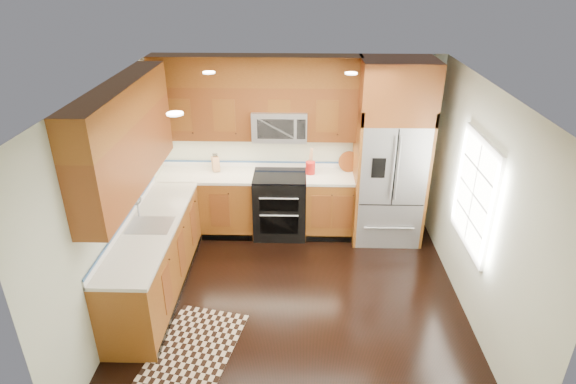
{
  "coord_description": "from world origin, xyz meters",
  "views": [
    {
      "loc": [
        0.04,
        -4.63,
        3.75
      ],
      "look_at": [
        -0.1,
        0.6,
        1.2
      ],
      "focal_mm": 30.0,
      "sensor_mm": 36.0,
      "label": 1
    }
  ],
  "objects_px": {
    "refrigerator": "(391,154)",
    "knife_block": "(216,164)",
    "range": "(280,205)",
    "utensil_crock": "(310,165)",
    "rug": "(193,352)"
  },
  "relations": [
    {
      "from": "range",
      "to": "rug",
      "type": "xyz_separation_m",
      "value": [
        -0.82,
        -2.5,
        -0.46
      ]
    },
    {
      "from": "knife_block",
      "to": "range",
      "type": "bearing_deg",
      "value": -9.54
    },
    {
      "from": "range",
      "to": "rug",
      "type": "bearing_deg",
      "value": -108.19
    },
    {
      "from": "range",
      "to": "utensil_crock",
      "type": "distance_m",
      "value": 0.75
    },
    {
      "from": "range",
      "to": "refrigerator",
      "type": "relative_size",
      "value": 0.36
    },
    {
      "from": "range",
      "to": "knife_block",
      "type": "xyz_separation_m",
      "value": [
        -0.94,
        0.16,
        0.58
      ]
    },
    {
      "from": "rug",
      "to": "knife_block",
      "type": "xyz_separation_m",
      "value": [
        -0.12,
        2.66,
        1.04
      ]
    },
    {
      "from": "range",
      "to": "rug",
      "type": "distance_m",
      "value": 2.67
    },
    {
      "from": "knife_block",
      "to": "refrigerator",
      "type": "bearing_deg",
      "value": -4.51
    },
    {
      "from": "knife_block",
      "to": "utensil_crock",
      "type": "height_order",
      "value": "utensil_crock"
    },
    {
      "from": "range",
      "to": "knife_block",
      "type": "distance_m",
      "value": 1.12
    },
    {
      "from": "range",
      "to": "knife_block",
      "type": "height_order",
      "value": "knife_block"
    },
    {
      "from": "refrigerator",
      "to": "knife_block",
      "type": "xyz_separation_m",
      "value": [
        -2.49,
        0.2,
        -0.25
      ]
    },
    {
      "from": "range",
      "to": "rug",
      "type": "relative_size",
      "value": 0.7
    },
    {
      "from": "range",
      "to": "utensil_crock",
      "type": "bearing_deg",
      "value": 11.1
    }
  ]
}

